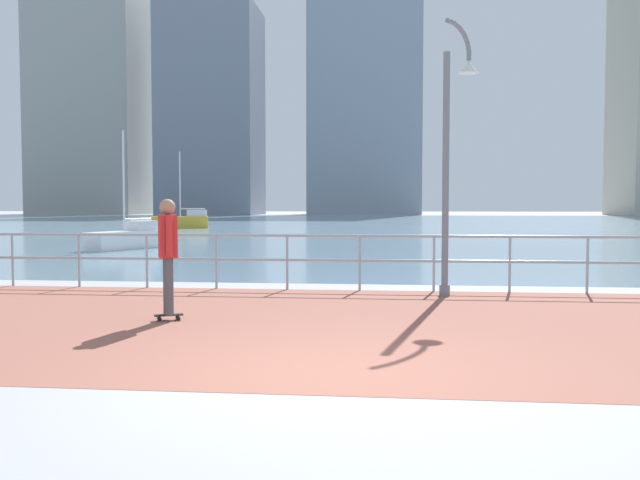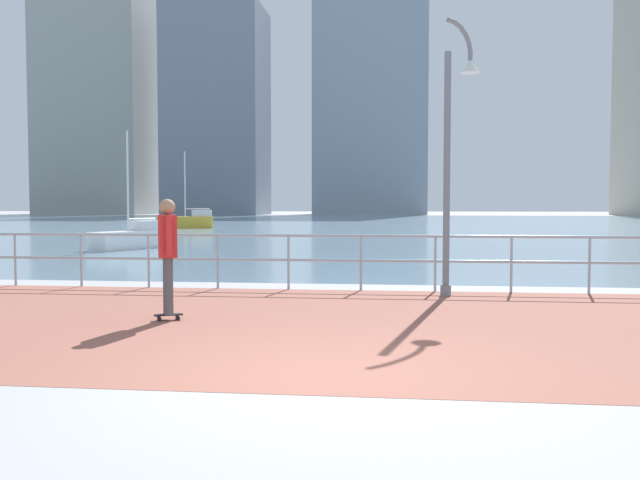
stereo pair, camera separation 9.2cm
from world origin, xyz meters
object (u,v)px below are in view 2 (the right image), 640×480
Objects in this scene: lamppost at (454,144)px; sailboat_gray at (187,221)px; skateboarder at (168,248)px; sailboat_teal at (131,238)px.

sailboat_gray is (-15.42, 33.05, -2.22)m from lamppost.
sailboat_teal reaches higher than skateboarder.
lamppost is 1.14× the size of sailboat_teal.
skateboarder is 0.40× the size of sailboat_teal.
skateboarder is 0.32× the size of sailboat_gray.
sailboat_teal is at bearing 132.95° from lamppost.
lamppost is 2.87× the size of skateboarder.
sailboat_teal is at bearing 113.93° from skateboarder.
skateboarder is at bearing -66.07° from sailboat_teal.
lamppost is at bearing -47.05° from sailboat_teal.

